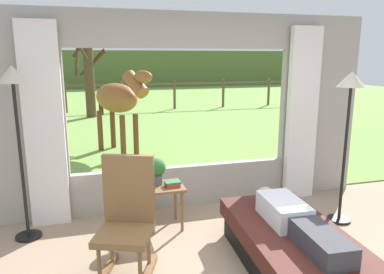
# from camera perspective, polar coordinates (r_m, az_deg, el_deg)

# --- Properties ---
(back_wall_with_window) EXTENTS (5.20, 0.12, 2.55)m
(back_wall_with_window) POSITION_cam_1_polar(r_m,az_deg,el_deg) (4.83, -1.47, 3.44)
(back_wall_with_window) COLOR #9E998E
(back_wall_with_window) RESTS_ON ground_plane
(curtain_panel_left) EXTENTS (0.44, 0.10, 2.40)m
(curtain_panel_left) POSITION_cam_1_polar(r_m,az_deg,el_deg) (4.59, -21.94, 1.44)
(curtain_panel_left) COLOR silver
(curtain_panel_left) RESTS_ON ground_plane
(curtain_panel_right) EXTENTS (0.44, 0.10, 2.40)m
(curtain_panel_right) POSITION_cam_1_polar(r_m,az_deg,el_deg) (5.38, 16.69, 3.30)
(curtain_panel_right) COLOR silver
(curtain_panel_right) RESTS_ON ground_plane
(outdoor_pasture_lawn) EXTENTS (36.00, 21.68, 0.02)m
(outdoor_pasture_lawn) POSITION_cam_1_polar(r_m,az_deg,el_deg) (15.70, -11.24, 4.83)
(outdoor_pasture_lawn) COLOR #759E47
(outdoor_pasture_lawn) RESTS_ON ground_plane
(distant_hill_ridge) EXTENTS (36.00, 2.00, 2.40)m
(distant_hill_ridge) POSITION_cam_1_polar(r_m,az_deg,el_deg) (25.41, -13.16, 10.22)
(distant_hill_ridge) COLOR #536734
(distant_hill_ridge) RESTS_ON ground_plane
(recliner_sofa) EXTENTS (1.01, 1.75, 0.42)m
(recliner_sofa) POSITION_cam_1_polar(r_m,az_deg,el_deg) (3.79, 14.90, -16.11)
(recliner_sofa) COLOR black
(recliner_sofa) RESTS_ON ground_plane
(reclining_person) EXTENTS (0.38, 1.44, 0.22)m
(reclining_person) POSITION_cam_1_polar(r_m,az_deg,el_deg) (3.62, 15.57, -12.21)
(reclining_person) COLOR silver
(reclining_person) RESTS_ON recliner_sofa
(rocking_chair) EXTENTS (0.67, 0.80, 1.12)m
(rocking_chair) POSITION_cam_1_polar(r_m,az_deg,el_deg) (3.50, -10.07, -12.34)
(rocking_chair) COLOR brown
(rocking_chair) RESTS_ON ground_plane
(side_table) EXTENTS (0.44, 0.44, 0.52)m
(side_table) POSITION_cam_1_polar(r_m,az_deg,el_deg) (4.39, -4.28, -8.65)
(side_table) COLOR brown
(side_table) RESTS_ON ground_plane
(potted_plant) EXTENTS (0.22, 0.22, 0.32)m
(potted_plant) POSITION_cam_1_polar(r_m,az_deg,el_deg) (4.34, -5.54, -5.05)
(potted_plant) COLOR #4C5156
(potted_plant) RESTS_ON side_table
(book_stack) EXTENTS (0.19, 0.15, 0.06)m
(book_stack) POSITION_cam_1_polar(r_m,az_deg,el_deg) (4.31, -3.04, -7.30)
(book_stack) COLOR #B22D28
(book_stack) RESTS_ON side_table
(floor_lamp_left) EXTENTS (0.32, 0.32, 1.91)m
(floor_lamp_left) POSITION_cam_1_polar(r_m,az_deg,el_deg) (4.27, -25.77, 5.03)
(floor_lamp_left) COLOR black
(floor_lamp_left) RESTS_ON ground_plane
(floor_lamp_right) EXTENTS (0.32, 0.32, 1.84)m
(floor_lamp_right) POSITION_cam_1_polar(r_m,az_deg,el_deg) (4.66, 23.23, 5.00)
(floor_lamp_right) COLOR black
(floor_lamp_right) RESTS_ON ground_plane
(horse) EXTENTS (1.21, 1.73, 1.73)m
(horse) POSITION_cam_1_polar(r_m,az_deg,el_deg) (7.69, -11.32, 5.82)
(horse) COLOR brown
(horse) RESTS_ON outdoor_pasture_lawn
(pasture_tree) EXTENTS (1.13, 1.12, 3.02)m
(pasture_tree) POSITION_cam_1_polar(r_m,az_deg,el_deg) (12.71, -15.68, 8.94)
(pasture_tree) COLOR #4C3823
(pasture_tree) RESTS_ON outdoor_pasture_lawn
(pasture_fence_line) EXTENTS (16.10, 0.10, 1.10)m
(pasture_fence_line) POSITION_cam_1_polar(r_m,az_deg,el_deg) (13.96, -10.82, 6.98)
(pasture_fence_line) COLOR brown
(pasture_fence_line) RESTS_ON outdoor_pasture_lawn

